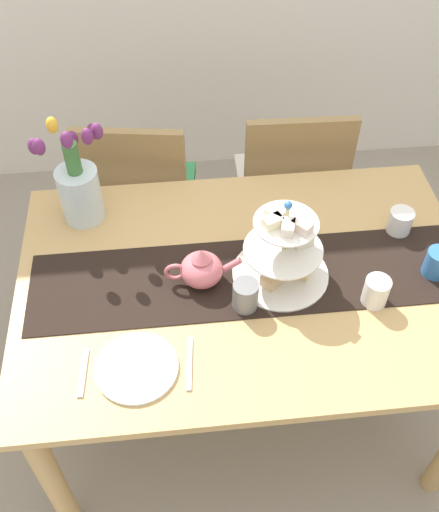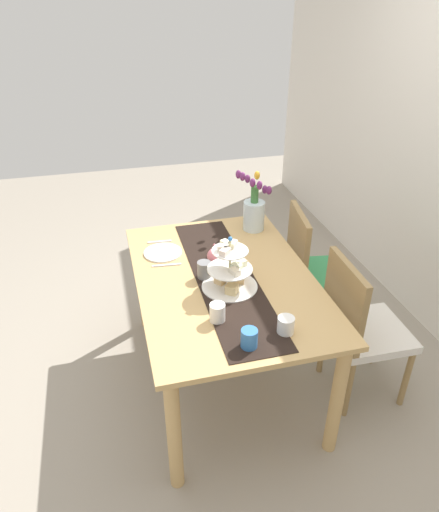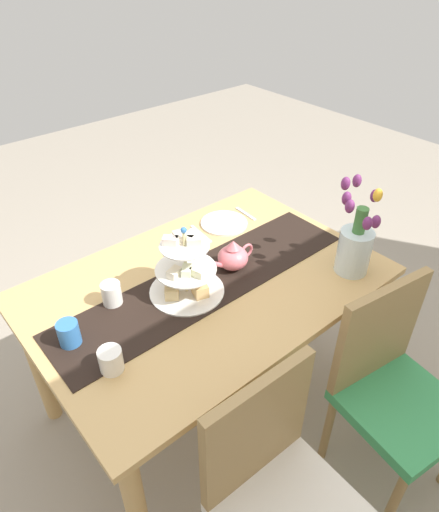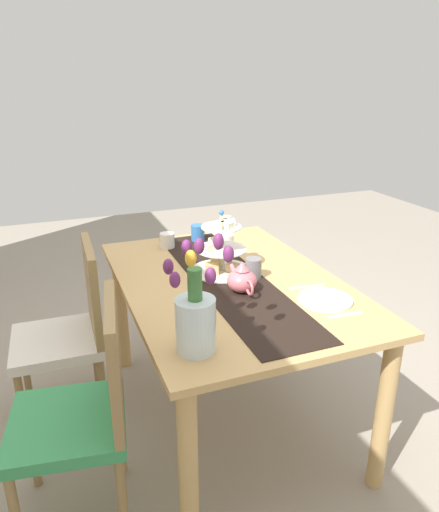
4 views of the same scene
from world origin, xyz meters
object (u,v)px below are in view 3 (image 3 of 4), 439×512
Objects in this scene: tiered_cake_stand at (186,273)px; tulip_vase at (355,244)px; chair_right at (279,489)px; cream_jug at (111,360)px; dining_table at (207,302)px; teapot at (233,257)px; dinner_plate_left at (224,223)px; mug_white_text at (112,294)px; mug_orange at (69,334)px; chair_left at (392,384)px; knife_left at (201,234)px; mug_grey at (195,257)px; fork_left at (246,214)px.

tiered_cake_stand is 0.70m from tulip_vase.
cream_jug is at bearing -66.73° from chair_right.
dining_table is 6.00× the size of teapot.
mug_white_text is at bearing 12.72° from dinner_plate_left.
mug_orange is at bearing 15.11° from dinner_plate_left.
chair_left reaches higher than cream_jug.
chair_right is at bearing 111.29° from mug_orange.
tiered_cake_stand is (0.11, 0.00, 0.21)m from dining_table.
knife_left is 0.82m from mug_orange.
mug_grey is (0.18, 0.18, 0.05)m from knife_left.
dinner_plate_left is at bearing -124.70° from teapot.
mug_white_text is at bearing -120.00° from cream_jug.
teapot is 2.51× the size of mug_grey.
chair_left is 1.00× the size of chair_right.
cream_jug reaches higher than knife_left.
knife_left is 1.79× the size of mug_orange.
cream_jug is at bearing 12.79° from teapot.
dining_table is 8.42× the size of knife_left.
dining_table is 0.58m from fork_left.
knife_left is (-0.73, -0.45, -0.04)m from cream_jug.
knife_left is at bearing -164.16° from mug_white_text.
fork_left is 0.88× the size of knife_left.
fork_left is 1.58× the size of mug_white_text.
chair_right is 2.23× the size of tulip_vase.
fork_left is (-0.35, -0.29, -0.06)m from teapot.
chair_left is 0.93m from mug_grey.
chair_right is at bearing 58.80° from teapot.
mug_white_text is at bearing -14.73° from teapot.
tiered_cake_stand is 0.67m from fork_left.
cream_jug is 0.85m from knife_left.
dinner_plate_left is (0.17, -0.63, -0.13)m from tulip_vase.
mug_orange is (0.48, -0.05, -0.06)m from tiered_cake_stand.
dinner_plate_left reaches higher than knife_left.
mug_grey is at bearing -42.04° from tulip_vase.
mug_orange is (0.93, 0.25, 0.04)m from dinner_plate_left.
chair_left is 9.58× the size of mug_orange.
cream_jug is 0.33m from mug_white_text.
chair_right is at bearing 113.27° from cream_jug.
tulip_vase is 0.64m from fork_left.
tiered_cake_stand reaches higher than mug_white_text.
tiered_cake_stand is at bearing -28.02° from tulip_vase.
fork_left is (-0.78, -1.00, 0.26)m from chair_right.
dining_table is 0.47m from dinner_plate_left.
tiered_cake_stand is 0.18m from mug_grey.
chair_left reaches higher than fork_left.
dining_table is 6.22× the size of dinner_plate_left.
teapot is at bearing -41.90° from tulip_vase.
tulip_vase is 0.66m from dinner_plate_left.
chair_left is 0.57m from tulip_vase.
mug_white_text is at bearing -84.89° from chair_right.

